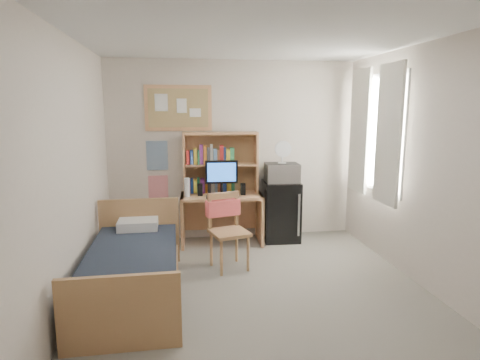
{
  "coord_description": "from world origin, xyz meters",
  "views": [
    {
      "loc": [
        -0.77,
        -3.73,
        1.91
      ],
      "look_at": [
        -0.03,
        1.2,
        1.02
      ],
      "focal_mm": 30.0,
      "sensor_mm": 36.0,
      "label": 1
    }
  ],
  "objects": [
    {
      "name": "ceiling",
      "position": [
        0.0,
        0.0,
        2.6
      ],
      "size": [
        3.6,
        4.2,
        0.02
      ],
      "primitive_type": "cube",
      "color": "silver",
      "rests_on": "wall_back"
    },
    {
      "name": "speaker_right",
      "position": [
        0.09,
        1.72,
        0.8
      ],
      "size": [
        0.07,
        0.07,
        0.16
      ],
      "primitive_type": "cube",
      "rotation": [
        0.0,
        0.0,
        -0.04
      ],
      "color": "black",
      "rests_on": "desk"
    },
    {
      "name": "desk_fan",
      "position": [
        0.67,
        1.8,
        1.28
      ],
      "size": [
        0.24,
        0.24,
        0.29
      ],
      "primitive_type": "cylinder",
      "rotation": [
        0.0,
        0.0,
        -0.05
      ],
      "color": "silver",
      "rests_on": "microwave"
    },
    {
      "name": "desk",
      "position": [
        -0.21,
        1.79,
        0.36
      ],
      "size": [
        1.17,
        0.62,
        0.72
      ],
      "primitive_type": "cube",
      "rotation": [
        0.0,
        0.0,
        -0.04
      ],
      "color": "tan",
      "rests_on": "floor"
    },
    {
      "name": "wall_front",
      "position": [
        0.0,
        -2.1,
        1.3
      ],
      "size": [
        3.6,
        0.04,
        2.6
      ],
      "primitive_type": "cube",
      "color": "beige",
      "rests_on": "floor"
    },
    {
      "name": "curtain_left",
      "position": [
        1.72,
        0.8,
        1.6
      ],
      "size": [
        0.04,
        0.55,
        1.7
      ],
      "primitive_type": "cube",
      "color": "silver",
      "rests_on": "wall_right"
    },
    {
      "name": "wall_right",
      "position": [
        1.8,
        0.0,
        1.3
      ],
      "size": [
        0.04,
        4.2,
        2.6
      ],
      "primitive_type": "cube",
      "color": "beige",
      "rests_on": "floor"
    },
    {
      "name": "bed",
      "position": [
        -1.28,
        0.23,
        0.25
      ],
      "size": [
        0.94,
        1.85,
        0.5
      ],
      "primitive_type": "cube",
      "rotation": [
        0.0,
        0.0,
        0.01
      ],
      "color": "black",
      "rests_on": "floor"
    },
    {
      "name": "speaker_left",
      "position": [
        -0.51,
        1.75,
        0.8
      ],
      "size": [
        0.07,
        0.07,
        0.17
      ],
      "primitive_type": "cube",
      "rotation": [
        0.0,
        0.0,
        -0.04
      ],
      "color": "black",
      "rests_on": "desk"
    },
    {
      "name": "window_unit",
      "position": [
        1.75,
        1.2,
        1.6
      ],
      "size": [
        0.1,
        1.4,
        1.7
      ],
      "primitive_type": "cube",
      "color": "white",
      "rests_on": "wall_right"
    },
    {
      "name": "keyboard",
      "position": [
        -0.22,
        1.59,
        0.73
      ],
      "size": [
        0.45,
        0.16,
        0.02
      ],
      "primitive_type": "cube",
      "rotation": [
        0.0,
        0.0,
        -0.04
      ],
      "color": "black",
      "rests_on": "desk"
    },
    {
      "name": "wall_left",
      "position": [
        -1.8,
        0.0,
        1.3
      ],
      "size": [
        0.04,
        4.2,
        2.6
      ],
      "primitive_type": "cube",
      "color": "beige",
      "rests_on": "floor"
    },
    {
      "name": "poster_wave",
      "position": [
        -1.1,
        2.09,
        1.25
      ],
      "size": [
        0.3,
        0.01,
        0.42
      ],
      "primitive_type": "cube",
      "color": "#225189",
      "rests_on": "wall_back"
    },
    {
      "name": "water_bottle",
      "position": [
        -0.69,
        1.71,
        0.85
      ],
      "size": [
        0.08,
        0.08,
        0.26
      ],
      "primitive_type": "cylinder",
      "rotation": [
        0.0,
        0.0,
        -0.04
      ],
      "color": "silver",
      "rests_on": "desk"
    },
    {
      "name": "pillow",
      "position": [
        -1.29,
        0.98,
        0.56
      ],
      "size": [
        0.46,
        0.33,
        0.11
      ],
      "primitive_type": "cube",
      "rotation": [
        0.0,
        0.0,
        0.01
      ],
      "color": "silver",
      "rests_on": "bed"
    },
    {
      "name": "poster_japan",
      "position": [
        -1.1,
        2.09,
        0.78
      ],
      "size": [
        0.28,
        0.01,
        0.36
      ],
      "primitive_type": "cube",
      "color": "red",
      "rests_on": "wall_back"
    },
    {
      "name": "monitor",
      "position": [
        -0.21,
        1.73,
        0.96
      ],
      "size": [
        0.45,
        0.05,
        0.48
      ],
      "primitive_type": "cube",
      "rotation": [
        0.0,
        0.0,
        -0.04
      ],
      "color": "black",
      "rests_on": "desk"
    },
    {
      "name": "curtain_right",
      "position": [
        1.72,
        1.6,
        1.6
      ],
      "size": [
        0.04,
        0.55,
        1.7
      ],
      "primitive_type": "cube",
      "color": "silver",
      "rests_on": "wall_right"
    },
    {
      "name": "bulletin_board",
      "position": [
        -0.78,
        2.08,
        1.92
      ],
      "size": [
        0.94,
        0.03,
        0.64
      ],
      "primitive_type": "cube",
      "color": "tan",
      "rests_on": "wall_back"
    },
    {
      "name": "hoodie",
      "position": [
        -0.27,
        1.04,
        0.71
      ],
      "size": [
        0.44,
        0.23,
        0.2
      ],
      "primitive_type": "cube",
      "rotation": [
        0.0,
        0.0,
        0.27
      ],
      "color": "#FF6261",
      "rests_on": "desk_chair"
    },
    {
      "name": "hutch",
      "position": [
        -0.2,
        1.94,
        1.15
      ],
      "size": [
        1.07,
        0.32,
        0.87
      ],
      "primitive_type": "cube",
      "rotation": [
        0.0,
        0.0,
        -0.04
      ],
      "color": "tan",
      "rests_on": "desk"
    },
    {
      "name": "floor",
      "position": [
        0.0,
        0.0,
        -0.01
      ],
      "size": [
        3.6,
        4.2,
        0.02
      ],
      "primitive_type": "cube",
      "color": "gray",
      "rests_on": "ground"
    },
    {
      "name": "wall_back",
      "position": [
        0.0,
        2.1,
        1.3
      ],
      "size": [
        3.6,
        0.04,
        2.6
      ],
      "primitive_type": "cube",
      "color": "beige",
      "rests_on": "floor"
    },
    {
      "name": "desk_chair",
      "position": [
        -0.21,
        0.85,
        0.46
      ],
      "size": [
        0.56,
        0.56,
        0.92
      ],
      "primitive_type": "cube",
      "rotation": [
        0.0,
        0.0,
        0.27
      ],
      "color": "tan",
      "rests_on": "floor"
    },
    {
      "name": "mini_fridge",
      "position": [
        0.67,
        1.82,
        0.43
      ],
      "size": [
        0.54,
        0.54,
        0.87
      ],
      "primitive_type": "cube",
      "rotation": [
        0.0,
        0.0,
        -0.05
      ],
      "color": "black",
      "rests_on": "floor"
    },
    {
      "name": "microwave",
      "position": [
        0.67,
        1.8,
        1.0
      ],
      "size": [
        0.48,
        0.38,
        0.27
      ],
      "primitive_type": "cube",
      "rotation": [
        0.0,
        0.0,
        -0.05
      ],
      "color": "#BABABF",
      "rests_on": "mini_fridge"
    }
  ]
}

